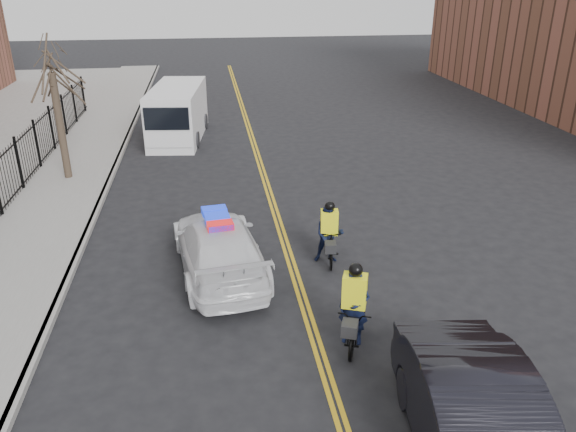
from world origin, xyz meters
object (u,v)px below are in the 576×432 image
(cyclist_near, at_px, (353,315))
(cargo_van, at_px, (177,114))
(police_cruiser, at_px, (219,246))
(cyclist_far, at_px, (329,238))

(cyclist_near, bearing_deg, cargo_van, 125.01)
(police_cruiser, height_order, cyclist_near, cyclist_near)
(cargo_van, height_order, cyclist_far, cargo_van)
(cargo_van, relative_size, cyclist_far, 3.33)
(cyclist_near, height_order, cyclist_far, cyclist_near)
(cyclist_near, distance_m, cyclist_far, 3.78)
(police_cruiser, bearing_deg, cyclist_far, 176.10)
(police_cruiser, height_order, cargo_van, cargo_van)
(cargo_van, bearing_deg, police_cruiser, -76.76)
(police_cruiser, height_order, cyclist_far, cyclist_far)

